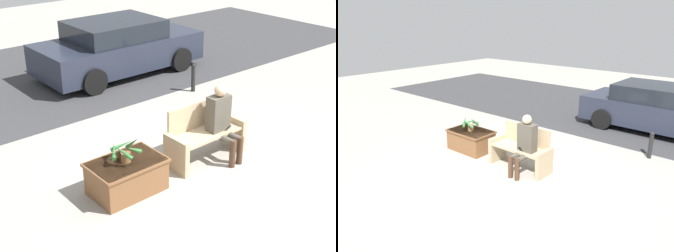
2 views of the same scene
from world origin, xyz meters
TOP-DOWN VIEW (x-y plane):
  - ground_plane at (0.00, 0.00)m, footprint 30.00×30.00m
  - road_surface at (0.00, 6.10)m, footprint 20.00×6.00m
  - bench at (0.09, 0.45)m, footprint 1.41×0.55m
  - person_seated at (0.32, 0.27)m, footprint 0.39×0.60m
  - planter_box at (-1.51, 0.43)m, footprint 1.11×0.74m
  - potted_plant at (-1.52, 0.44)m, footprint 0.50×0.50m
  - parked_car at (1.53, 5.05)m, footprint 4.19×1.98m
  - bollard_post at (2.10, 2.87)m, footprint 0.11×0.11m

SIDE VIEW (x-z plane):
  - ground_plane at x=0.00m, z-range 0.00..0.00m
  - road_surface at x=0.00m, z-range 0.00..0.01m
  - planter_box at x=-1.51m, z-range 0.02..0.53m
  - bollard_post at x=2.10m, z-range 0.02..0.69m
  - bench at x=0.09m, z-range -0.05..0.90m
  - parked_car at x=1.53m, z-range -0.01..1.36m
  - potted_plant at x=-1.52m, z-range 0.49..0.89m
  - person_seated at x=0.32m, z-range 0.07..1.36m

